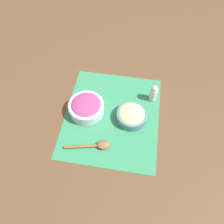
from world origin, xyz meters
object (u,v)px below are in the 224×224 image
cucumber_bowl (132,114)px  onion_bowl (86,107)px  pepper_shaker (154,93)px  wooden_spoon (97,145)px

cucumber_bowl → onion_bowl: size_ratio=0.86×
onion_bowl → pepper_shaker: pepper_shaker is taller
cucumber_bowl → pepper_shaker: size_ratio=1.48×
cucumber_bowl → pepper_shaker: bearing=-36.1°
onion_bowl → wooden_spoon: bearing=-153.8°
cucumber_bowl → onion_bowl: bearing=89.9°
onion_bowl → wooden_spoon: 0.18m
cucumber_bowl → wooden_spoon: bearing=142.7°
wooden_spoon → pepper_shaker: 0.35m
onion_bowl → pepper_shaker: (0.12, -0.29, 0.01)m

